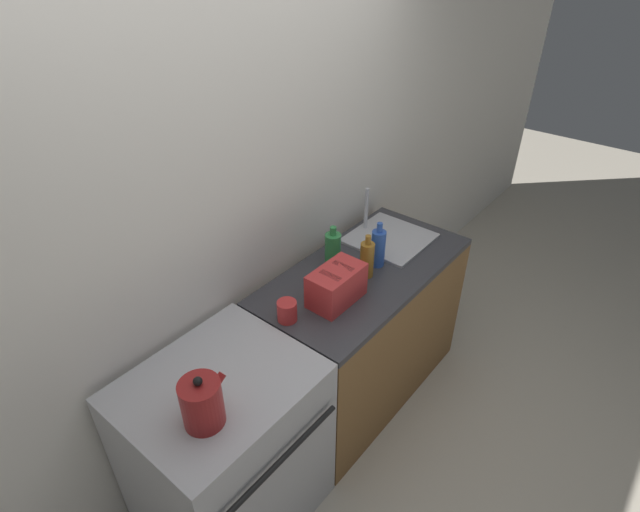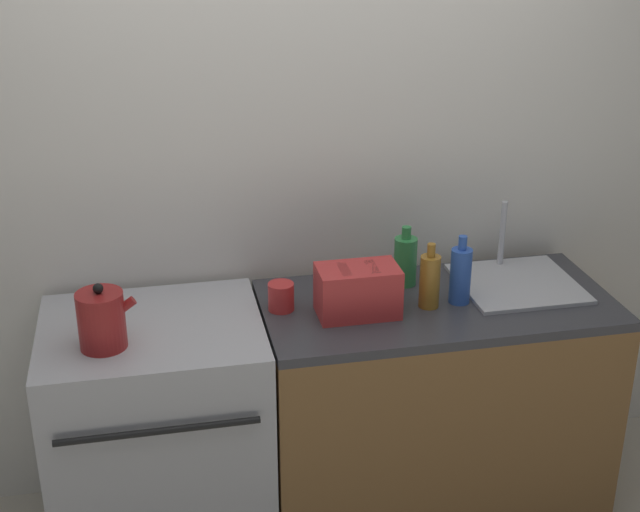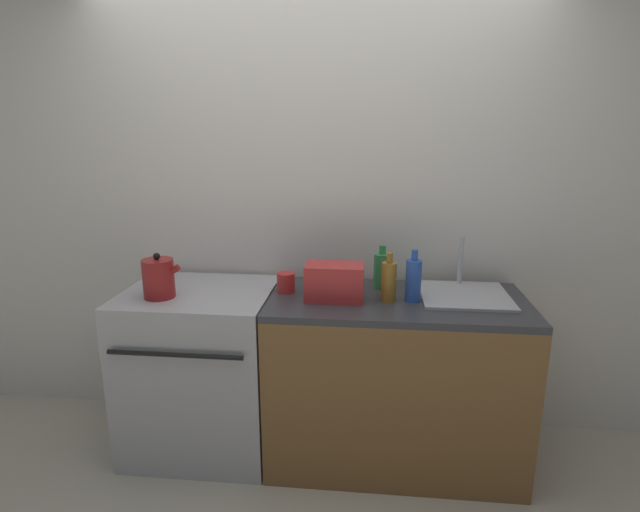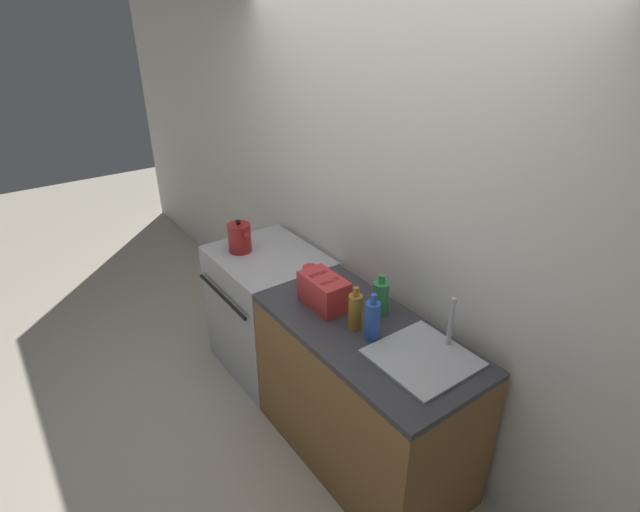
# 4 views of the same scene
# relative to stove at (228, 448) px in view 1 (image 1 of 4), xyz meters

# --- Properties ---
(ground_plane) EXTENTS (12.00, 12.00, 0.00)m
(ground_plane) POSITION_rel_stove_xyz_m (0.59, -0.33, -0.47)
(ground_plane) COLOR beige
(wall_back) EXTENTS (8.00, 0.05, 2.60)m
(wall_back) POSITION_rel_stove_xyz_m (0.59, 0.39, 0.83)
(wall_back) COLOR silver
(wall_back) RESTS_ON ground_plane
(stove) EXTENTS (0.79, 0.70, 0.92)m
(stove) POSITION_rel_stove_xyz_m (0.00, 0.00, 0.00)
(stove) COLOR #B7B7BC
(stove) RESTS_ON ground_plane
(counter_block) EXTENTS (1.31, 0.64, 0.92)m
(counter_block) POSITION_rel_stove_xyz_m (1.06, -0.01, -0.01)
(counter_block) COLOR brown
(counter_block) RESTS_ON ground_plane
(kettle) EXTENTS (0.20, 0.16, 0.23)m
(kettle) POSITION_rel_stove_xyz_m (-0.16, -0.12, 0.55)
(kettle) COLOR maroon
(kettle) RESTS_ON stove
(toaster) EXTENTS (0.29, 0.17, 0.18)m
(toaster) POSITION_rel_stove_xyz_m (0.74, -0.06, 0.54)
(toaster) COLOR red
(toaster) RESTS_ON counter_block
(sink_tray) EXTENTS (0.45, 0.44, 0.28)m
(sink_tray) POSITION_rel_stove_xyz_m (1.40, 0.06, 0.46)
(sink_tray) COLOR #B7B7BC
(sink_tray) RESTS_ON counter_block
(bottle_green) EXTENTS (0.09, 0.09, 0.24)m
(bottle_green) POSITION_rel_stove_xyz_m (0.98, 0.16, 0.55)
(bottle_green) COLOR #338C47
(bottle_green) RESTS_ON counter_block
(bottle_amber) EXTENTS (0.08, 0.08, 0.25)m
(bottle_amber) POSITION_rel_stove_xyz_m (1.01, -0.05, 0.55)
(bottle_amber) COLOR #9E6B23
(bottle_amber) RESTS_ON counter_block
(bottle_blue) EXTENTS (0.08, 0.08, 0.26)m
(bottle_blue) POSITION_rel_stove_xyz_m (1.13, -0.04, 0.56)
(bottle_blue) COLOR #2D56B7
(bottle_blue) RESTS_ON counter_block
(cup_red) EXTENTS (0.10, 0.10, 0.10)m
(cup_red) POSITION_rel_stove_xyz_m (0.47, 0.03, 0.50)
(cup_red) COLOR red
(cup_red) RESTS_ON counter_block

